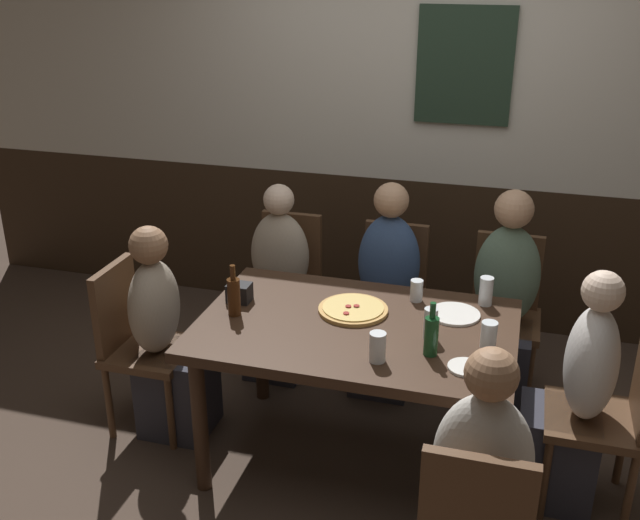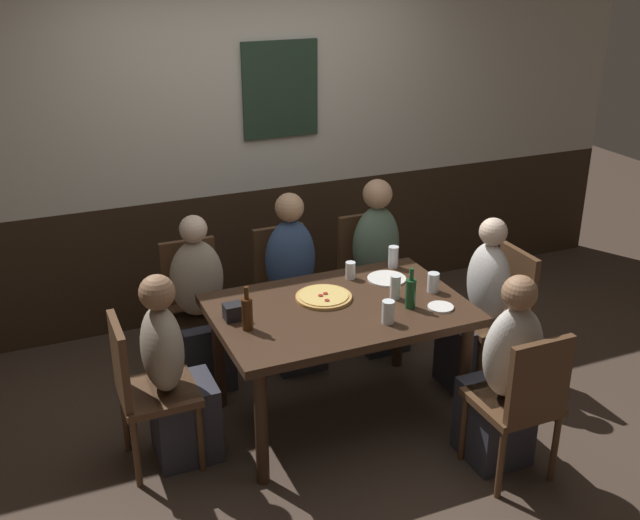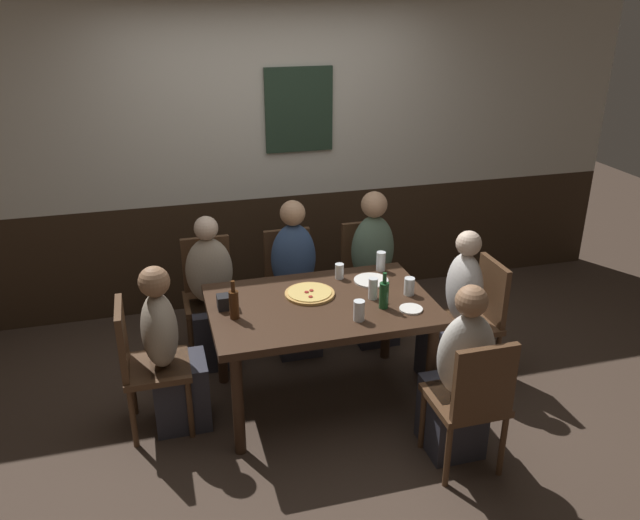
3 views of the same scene
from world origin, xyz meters
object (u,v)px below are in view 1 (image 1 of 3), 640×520
object	(u,v)px
person_head_east	(572,409)
beer_glass_tall	(377,349)
chair_head_west	(137,338)
pizza	(353,309)
person_mid_far	(386,304)
plate_white_large	(454,314)
person_head_west	(167,348)
dining_table	(356,341)
chair_right_far	(504,306)
chair_head_east	(613,410)
tumbler_short	(416,292)
pint_glass_pale	(486,293)
chair_left_far	(287,280)
beer_bottle_green	(431,335)
beer_bottle_brown	(234,296)
person_right_far	(502,317)
chair_mid_far	(391,292)
plate_white_small	(466,367)
person_right_near	(478,505)
condiment_caddy	(239,293)
person_left_far	(278,296)
beer_glass_half	(430,326)
pint_glass_stout	(489,336)

from	to	relation	value
person_head_east	beer_glass_tall	world-z (taller)	person_head_east
chair_head_west	pizza	distance (m)	1.12
person_mid_far	plate_white_large	distance (m)	0.70
person_head_west	person_mid_far	bearing A→B (deg)	36.94
dining_table	chair_right_far	size ratio (longest dim) A/B	1.62
chair_head_east	tumbler_short	distance (m)	1.01
chair_right_far	pint_glass_pale	size ratio (longest dim) A/B	6.31
chair_left_far	beer_bottle_green	world-z (taller)	beer_bottle_green
chair_right_far	tumbler_short	size ratio (longest dim) A/B	8.27
chair_right_far	chair_head_east	distance (m)	1.02
plate_white_large	person_head_west	bearing A→B (deg)	-171.14
chair_head_west	beer_bottle_brown	size ratio (longest dim) A/B	3.54
person_right_far	pint_glass_pale	world-z (taller)	person_right_far
chair_mid_far	plate_white_small	distance (m)	1.27
person_right_near	dining_table	bearing A→B (deg)	130.94
chair_head_east	tumbler_short	world-z (taller)	chair_head_east
person_right_far	condiment_caddy	distance (m)	1.41
pint_glass_pale	plate_white_small	bearing A→B (deg)	-92.60
chair_head_west	person_left_far	size ratio (longest dim) A/B	0.79
dining_table	person_right_near	bearing A→B (deg)	-49.06
person_head_west	beer_glass_half	world-z (taller)	person_head_west
chair_right_far	beer_glass_half	bearing A→B (deg)	-107.44
chair_head_west	condiment_caddy	distance (m)	0.61
dining_table	tumbler_short	bearing A→B (deg)	55.42
person_right_far	person_right_near	bearing A→B (deg)	-90.00
pint_glass_stout	pint_glass_pale	size ratio (longest dim) A/B	0.84
person_right_near	condiment_caddy	xyz separation A→B (m)	(-1.22, 0.80, 0.31)
person_right_far	plate_white_small	world-z (taller)	person_right_far
person_head_east	pint_glass_pale	size ratio (longest dim) A/B	8.07
chair_head_west	tumbler_short	xyz separation A→B (m)	(1.35, 0.32, 0.29)
person_head_west	beer_glass_half	distance (m)	1.35
person_head_east	person_head_west	bearing A→B (deg)	180.00
person_head_east	plate_white_small	bearing A→B (deg)	-151.09
chair_head_east	chair_left_far	bearing A→B (deg)	153.22
person_right_near	person_left_far	xyz separation A→B (m)	(-1.26, 1.45, -0.01)
person_right_near	beer_bottle_green	bearing A→B (deg)	115.89
person_right_near	plate_white_small	distance (m)	0.56
person_right_near	pizza	distance (m)	1.12
person_mid_far	pint_glass_pale	size ratio (longest dim) A/B	8.47
dining_table	beer_glass_tall	bearing A→B (deg)	-61.00
person_mid_far	plate_white_large	bearing A→B (deg)	-50.75
beer_bottle_green	person_right_far	bearing A→B (deg)	73.43
chair_mid_far	pint_glass_pale	world-z (taller)	same
beer_glass_half	plate_white_large	xyz separation A→B (m)	(0.08, 0.25, -0.06)
beer_glass_tall	beer_glass_half	bearing A→B (deg)	54.48
person_mid_far	plate_white_small	distance (m)	1.13
person_head_east	plate_white_large	world-z (taller)	person_head_east
chair_mid_far	pint_glass_pale	bearing A→B (deg)	-43.54
person_right_near	beer_bottle_green	distance (m)	0.71
chair_right_far	pizza	distance (m)	1.05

